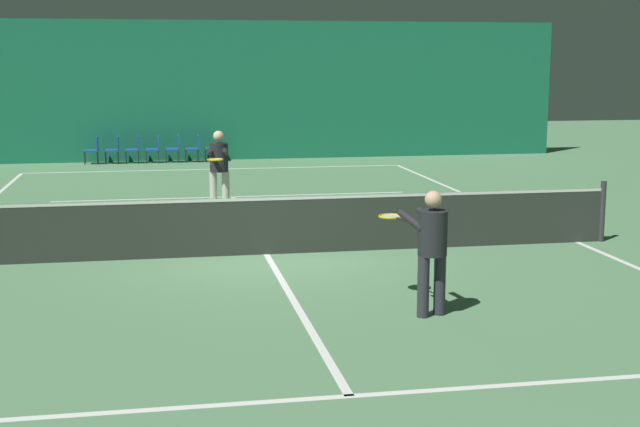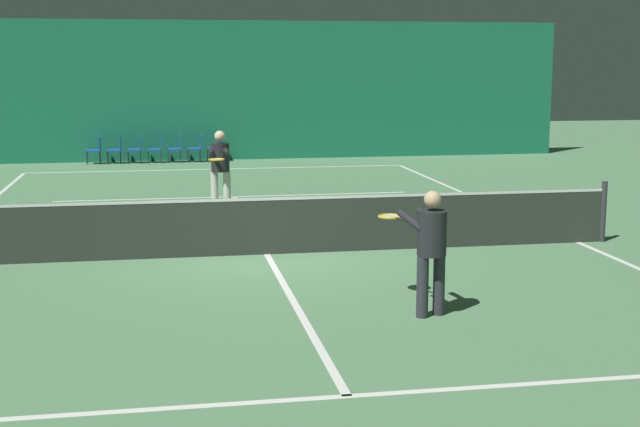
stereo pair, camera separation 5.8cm
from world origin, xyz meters
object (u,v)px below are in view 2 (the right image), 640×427
Objects in this scene: courtside_chair_1 at (116,148)px; courtside_chair_4 at (177,147)px; player_far at (220,164)px; courtside_chair_2 at (136,148)px; courtside_chair_5 at (197,147)px; player_near at (430,243)px; courtside_chair_0 at (96,148)px; courtside_chair_3 at (157,147)px; courtside_chair_6 at (216,146)px; tennis_net at (267,224)px.

courtside_chair_1 is 1.00× the size of courtside_chair_4.
courtside_chair_1 is at bearing -156.36° from player_far.
courtside_chair_5 is at bearing 90.00° from courtside_chair_2.
courtside_chair_2 is at bearing 90.00° from courtside_chair_1.
courtside_chair_2 and courtside_chair_4 have the same top height.
player_near reaches higher than courtside_chair_4.
courtside_chair_0 and courtside_chair_5 have the same top height.
player_near reaches higher than courtside_chair_1.
player_near is at bearing 16.30° from courtside_chair_0.
courtside_chair_3 and courtside_chair_6 have the same top height.
courtside_chair_4 is 1.23m from courtside_chair_6.
courtside_chair_6 is at bearing 89.72° from tennis_net.
courtside_chair_6 is at bearing 90.00° from courtside_chair_0.
courtside_chair_4 is (2.47, 0.00, 0.00)m from courtside_chair_0.
tennis_net is at bearing 4.53° from player_near.
courtside_chair_2 is 1.00× the size of courtside_chair_6.
player_near is 18.38m from courtside_chair_1.
player_far reaches higher than courtside_chair_2.
courtside_chair_6 is (1.85, 0.00, 0.00)m from courtside_chair_3.
courtside_chair_0 is 1.00× the size of courtside_chair_3.
courtside_chair_3 is at bearing 97.31° from tennis_net.
courtside_chair_2 is 1.85m from courtside_chair_5.
tennis_net reaches higher than courtside_chair_4.
player_near is 1.88× the size of courtside_chair_6.
courtside_chair_2 is at bearing -90.00° from courtside_chair_5.
courtside_chair_3 is at bearing 90.00° from courtside_chair_1.
courtside_chair_0 is 1.00× the size of courtside_chair_5.
player_near is 17.92m from courtside_chair_5.
courtside_chair_1 and courtside_chair_3 have the same top height.
courtside_chair_2 is 1.00× the size of courtside_chair_5.
courtside_chair_0 is at bearing -1.13° from player_near.
courtside_chair_6 is at bearing 90.00° from courtside_chair_3.
courtside_chair_4 is at bearing 90.00° from courtside_chair_0.
courtside_chair_2 is (-2.40, 13.90, -0.03)m from tennis_net.
courtside_chair_0 is 1.00× the size of courtside_chair_6.
player_near is at bearing 4.82° from courtside_chair_6.
tennis_net reaches higher than courtside_chair_0.
courtside_chair_6 is (2.47, 0.00, 0.00)m from courtside_chair_2.
courtside_chair_0 is 2.47m from courtside_chair_4.
courtside_chair_3 is at bearing -163.59° from player_far.
courtside_chair_1 is (-2.58, 9.36, -0.50)m from player_far.
courtside_chair_3 is 1.23m from courtside_chair_5.
player_far is 9.91m from courtside_chair_0.
courtside_chair_2 is at bearing 99.80° from tennis_net.
courtside_chair_0 and courtside_chair_4 have the same top height.
player_near is 18.01m from courtside_chair_4.
courtside_chair_0 is 1.85m from courtside_chair_3.
courtside_chair_4 is (-1.17, 13.90, -0.03)m from tennis_net.
courtside_chair_2 is 1.00× the size of courtside_chair_4.
courtside_chair_3 is (-1.78, 13.90, -0.03)m from tennis_net.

